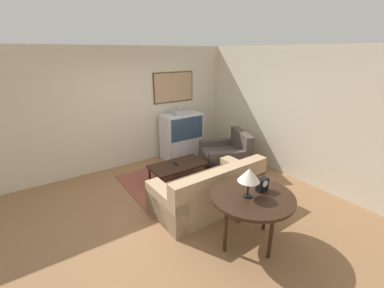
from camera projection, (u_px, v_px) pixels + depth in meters
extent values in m
plane|color=#8E6642|center=(177.00, 202.00, 4.65)|extent=(12.00, 12.00, 0.00)
cube|color=beige|center=(127.00, 108.00, 5.84)|extent=(12.00, 0.06, 2.70)
cube|color=#4C381E|center=(174.00, 87.00, 6.32)|extent=(1.10, 0.03, 0.73)
cube|color=tan|center=(174.00, 87.00, 6.31)|extent=(1.05, 0.01, 0.68)
cube|color=beige|center=(278.00, 111.00, 5.59)|extent=(0.06, 12.00, 2.70)
cube|color=brown|center=(176.00, 180.00, 5.42)|extent=(2.00, 1.86, 0.01)
cube|color=silver|center=(182.00, 147.00, 6.57)|extent=(0.99, 0.53, 0.51)
cube|color=silver|center=(181.00, 126.00, 6.38)|extent=(0.99, 0.53, 0.62)
cube|color=#2D425B|center=(187.00, 129.00, 6.17)|extent=(0.89, 0.01, 0.55)
cube|color=#9E9EA3|center=(181.00, 112.00, 6.25)|extent=(0.45, 0.29, 0.09)
cube|color=tan|center=(207.00, 194.00, 4.52)|extent=(1.92, 0.99, 0.40)
cube|color=tan|center=(222.00, 182.00, 4.10)|extent=(1.91, 0.26, 0.43)
cube|color=tan|center=(240.00, 178.00, 4.95)|extent=(0.26, 0.95, 0.56)
cube|color=tan|center=(166.00, 206.00, 4.04)|extent=(0.26, 0.95, 0.56)
cube|color=#7C664D|center=(235.00, 174.00, 4.45)|extent=(0.36, 0.13, 0.34)
cube|color=#7C664D|center=(195.00, 189.00, 3.98)|extent=(0.36, 0.13, 0.34)
cube|color=#473D38|center=(224.00, 160.00, 5.94)|extent=(1.27, 1.27, 0.43)
cube|color=#473D38|center=(242.00, 141.00, 5.87)|extent=(0.54, 0.96, 0.44)
cube|color=#473D38|center=(219.00, 150.00, 6.29)|extent=(0.96, 0.53, 0.57)
cube|color=#473D38|center=(230.00, 164.00, 5.55)|extent=(0.96, 0.53, 0.57)
cube|color=black|center=(178.00, 165.00, 5.27)|extent=(1.15, 0.63, 0.04)
cylinder|color=black|center=(162.00, 186.00, 4.85)|extent=(0.04, 0.04, 0.35)
cylinder|color=black|center=(206.00, 172.00, 5.41)|extent=(0.04, 0.04, 0.35)
cylinder|color=black|center=(150.00, 176.00, 5.26)|extent=(0.04, 0.04, 0.35)
cylinder|color=black|center=(192.00, 163.00, 5.82)|extent=(0.04, 0.04, 0.35)
cylinder|color=black|center=(252.00, 196.00, 3.44)|extent=(1.13, 1.13, 0.04)
cube|color=black|center=(252.00, 200.00, 3.47)|extent=(0.96, 0.45, 0.08)
cylinder|color=black|center=(226.00, 228.00, 3.41)|extent=(0.05, 0.05, 0.73)
cylinder|color=black|center=(266.00, 209.00, 3.83)|extent=(0.05, 0.05, 0.73)
cylinder|color=black|center=(271.00, 235.00, 3.29)|extent=(0.05, 0.05, 0.73)
cylinder|color=black|center=(247.00, 196.00, 3.38)|extent=(0.11, 0.11, 0.02)
cylinder|color=black|center=(248.00, 183.00, 3.32)|extent=(0.02, 0.02, 0.35)
cone|color=silver|center=(249.00, 175.00, 3.28)|extent=(0.29, 0.29, 0.18)
cube|color=black|center=(262.00, 185.00, 3.51)|extent=(0.16, 0.09, 0.19)
cylinder|color=white|center=(265.00, 184.00, 3.46)|extent=(0.09, 0.01, 0.09)
cube|color=black|center=(175.00, 163.00, 5.28)|extent=(0.05, 0.16, 0.02)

